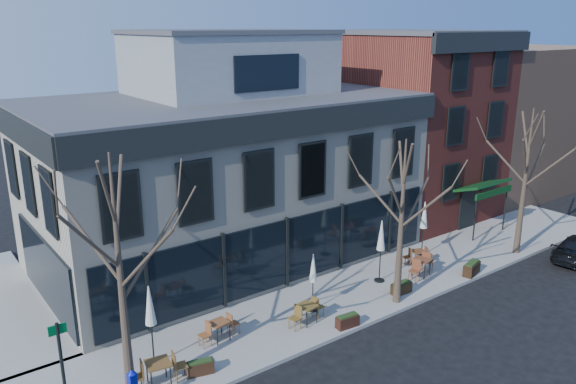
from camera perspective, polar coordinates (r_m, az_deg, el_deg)
ground at (r=25.64m, az=-0.23°, el=-9.96°), size 120.00×120.00×0.00m
sidewalk_front at (r=26.08m, az=8.47°, el=-9.48°), size 33.50×4.70×0.15m
corner_building at (r=28.03m, az=-6.31°, el=2.59°), size 18.39×10.39×11.10m
red_brick_building at (r=35.94m, az=11.85°, el=6.94°), size 8.20×11.78×11.18m
bg_building at (r=44.51m, az=19.49°, el=7.33°), size 12.00×12.00×10.00m
tree_corner at (r=17.62m, az=-16.61°, el=-8.33°), size 3.93×3.98×7.92m
tree_mid at (r=23.39m, az=11.47°, el=-2.89°), size 3.50×3.55×7.04m
tree_right at (r=30.41m, az=22.95°, el=1.10°), size 3.72×3.77×7.48m
sign_pole at (r=17.92m, az=-21.92°, el=-16.37°), size 0.50×0.10×3.40m
cafe_set_0 at (r=19.61m, az=-13.01°, el=-17.28°), size 1.99×0.90×1.02m
cafe_set_1 at (r=21.64m, az=-6.99°, el=-13.62°), size 1.74×0.73×0.91m
cafe_set_2 at (r=22.59m, az=1.91°, el=-12.07°), size 1.82×0.81×0.94m
cafe_set_4 at (r=27.17m, az=13.38°, el=-7.27°), size 1.99×0.99×1.02m
cafe_set_5 at (r=28.48m, az=13.08°, el=-6.32°), size 1.61×1.01×0.84m
umbrella_0 at (r=19.87m, az=-13.83°, el=-11.55°), size 0.48×0.48×2.98m
umbrella_2 at (r=22.92m, az=2.57°, el=-8.03°), size 0.40×0.40×2.50m
umbrella_3 at (r=25.67m, az=9.45°, el=-4.71°), size 0.47×0.47×2.95m
umbrella_4 at (r=28.93m, az=13.66°, el=-2.59°), size 0.46×0.46×2.88m
planter_0 at (r=20.03m, az=-8.89°, el=-17.18°), size 0.95×0.57×0.50m
planter_1 at (r=22.53m, az=6.05°, el=-12.89°), size 0.96×0.47×0.52m
planter_2 at (r=25.43m, az=11.44°, el=-9.50°), size 0.98×0.43×0.54m
planter_3 at (r=28.06m, az=18.15°, el=-7.36°), size 1.19×0.71×0.62m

